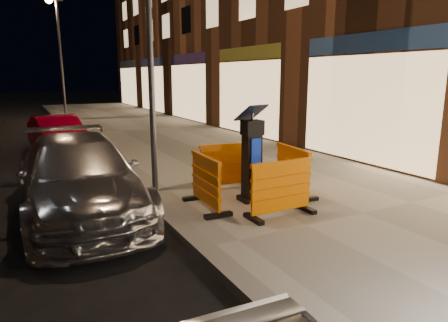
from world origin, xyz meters
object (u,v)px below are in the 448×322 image
barrier_kerbside (206,182)px  barrier_back (228,166)px  car_red (60,153)px  parking_kiosk (252,156)px  barrier_bldgside (292,171)px  car_silver (82,214)px  barrier_front (281,188)px

barrier_kerbside → barrier_back: bearing=-42.4°
barrier_back → car_red: 7.15m
parking_kiosk → barrier_back: parking_kiosk is taller
barrier_bldgside → car_red: size_ratio=0.33×
barrier_back → barrier_kerbside: same height
barrier_back → parking_kiosk: bearing=-82.4°
barrier_back → car_silver: bearing=-176.7°
barrier_kerbside → barrier_bldgside: (1.90, 0.00, 0.00)m
barrier_bldgside → barrier_front: bearing=141.6°
car_silver → car_red: bearing=88.6°
parking_kiosk → barrier_kerbside: parking_kiosk is taller
barrier_kerbside → barrier_front: bearing=-132.4°
car_silver → car_red: (0.28, 6.40, 0.00)m
parking_kiosk → car_silver: parking_kiosk is taller
parking_kiosk → car_silver: (-2.92, 1.17, -1.00)m
barrier_kerbside → car_silver: barrier_kerbside is taller
barrier_back → barrier_bldgside: size_ratio=1.00×
parking_kiosk → car_red: size_ratio=0.47×
barrier_back → barrier_bldgside: same height
barrier_front → barrier_kerbside: same height
barrier_front → barrier_kerbside: bearing=134.6°
parking_kiosk → car_silver: size_ratio=0.35×
barrier_back → barrier_bldgside: bearing=-37.4°
barrier_front → barrier_back: same height
barrier_kerbside → car_red: barrier_kerbside is taller
car_red → parking_kiosk: bearing=-77.9°
barrier_front → barrier_back: 1.90m
barrier_bldgside → car_red: barrier_bldgside is taller
barrier_back → barrier_kerbside: bearing=-127.4°
barrier_back → car_silver: 2.99m
barrier_front → car_silver: barrier_front is taller
barrier_bldgside → car_silver: barrier_bldgside is taller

